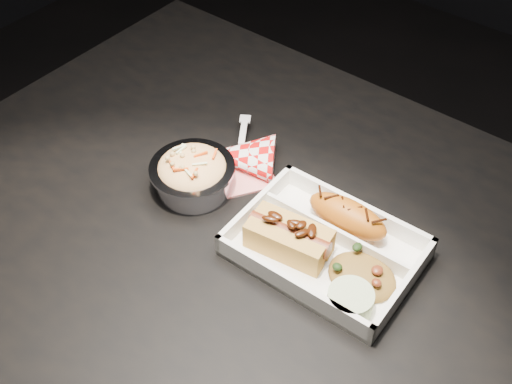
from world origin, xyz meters
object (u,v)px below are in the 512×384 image
Objects in this scene: dining_table at (288,277)px; hotdog at (289,236)px; foil_coleslaw_cup at (192,173)px; napkin_fork at (240,157)px; food_tray at (326,250)px; fried_pastry at (347,216)px.

hotdog reaches higher than dining_table.
napkin_fork is (0.02, 0.09, -0.02)m from foil_coleslaw_cup.
hotdog is (-0.04, -0.03, 0.02)m from food_tray.
food_tray is at bearing 4.26° from foil_coleslaw_cup.
hotdog reaches higher than food_tray.
napkin_fork is at bearing 160.16° from food_tray.
food_tray is at bearing 23.85° from hotdog.
food_tray is at bearing 9.17° from dining_table.
napkin_fork is (-0.17, 0.10, -0.02)m from hotdog.
dining_table is 9.21× the size of foil_coleslaw_cup.
foil_coleslaw_cup is (-0.23, -0.07, 0.00)m from fried_pastry.
dining_table is 0.12m from food_tray.
napkin_fork is (-0.21, 0.07, 0.01)m from food_tray.
hotdog is 0.19m from napkin_fork.
hotdog is 0.75× the size of napkin_fork.
fried_pastry is (0.05, 0.06, 0.12)m from dining_table.
dining_table is 4.69× the size of food_tray.
dining_table is at bearing -172.67° from food_tray.
food_tray is 0.06m from fried_pastry.
food_tray is 0.06m from hotdog.
foil_coleslaw_cup is (-0.18, -0.01, 0.12)m from dining_table.
hotdog is 0.95× the size of foil_coleslaw_cup.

